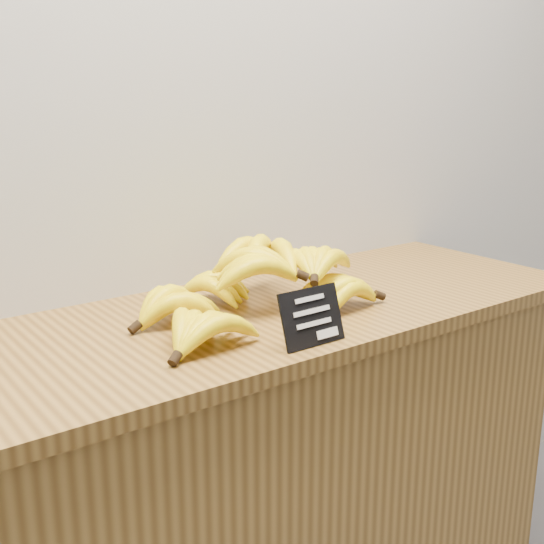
% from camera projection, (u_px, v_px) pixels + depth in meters
% --- Properties ---
extents(counter, '(1.37, 0.50, 0.90)m').
position_uv_depth(counter, '(259.00, 514.00, 1.52)').
color(counter, olive).
rests_on(counter, ground).
extents(counter_top, '(1.51, 0.54, 0.03)m').
position_uv_depth(counter_top, '(258.00, 316.00, 1.40)').
color(counter_top, olive).
rests_on(counter_top, counter).
extents(chalkboard_sign, '(0.13, 0.04, 0.10)m').
position_uv_depth(chalkboard_sign, '(312.00, 317.00, 1.19)').
color(chalkboard_sign, black).
rests_on(chalkboard_sign, counter_top).
extents(banana_pile, '(0.53, 0.40, 0.12)m').
position_uv_depth(banana_pile, '(253.00, 282.00, 1.37)').
color(banana_pile, '#FFEC0A').
rests_on(banana_pile, counter_top).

